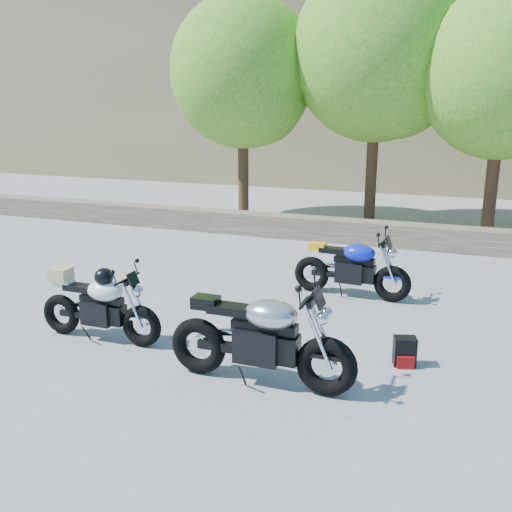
# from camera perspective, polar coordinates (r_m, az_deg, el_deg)

# --- Properties ---
(ground) EXTENTS (90.00, 90.00, 0.00)m
(ground) POSITION_cam_1_polar(r_m,az_deg,el_deg) (8.10, -3.85, -6.72)
(ground) COLOR gray
(ground) RESTS_ON ground
(stone_wall) EXTENTS (22.00, 0.55, 0.50)m
(stone_wall) POSITION_cam_1_polar(r_m,az_deg,el_deg) (13.02, 6.19, 2.75)
(stone_wall) COLOR #4B4032
(stone_wall) RESTS_ON ground
(hillside) EXTENTS (80.00, 30.00, 15.00)m
(hillside) POSITION_cam_1_polar(r_m,az_deg,el_deg) (35.12, 21.82, 21.36)
(hillside) COLOR #6F6444
(hillside) RESTS_ON ground
(tree_decid_left) EXTENTS (3.67, 3.67, 5.62)m
(tree_decid_left) POSITION_cam_1_polar(r_m,az_deg,el_deg) (15.04, -1.04, 17.43)
(tree_decid_left) COLOR #382314
(tree_decid_left) RESTS_ON ground
(tree_decid_mid) EXTENTS (4.08, 4.08, 6.24)m
(tree_decid_mid) POSITION_cam_1_polar(r_m,az_deg,el_deg) (14.58, 12.42, 18.78)
(tree_decid_mid) COLOR #382314
(tree_decid_mid) RESTS_ON ground
(tree_decid_right) EXTENTS (3.54, 3.54, 5.41)m
(tree_decid_right) POSITION_cam_1_polar(r_m,az_deg,el_deg) (13.79, 23.92, 15.87)
(tree_decid_right) COLOR #382314
(tree_decid_right) RESTS_ON ground
(silver_bike) EXTENTS (2.15, 0.68, 1.08)m
(silver_bike) POSITION_cam_1_polar(r_m,az_deg,el_deg) (6.23, 0.54, -8.32)
(silver_bike) COLOR black
(silver_bike) RESTS_ON ground
(white_bike) EXTENTS (1.78, 0.56, 0.98)m
(white_bike) POSITION_cam_1_polar(r_m,az_deg,el_deg) (7.66, -15.45, -4.70)
(white_bike) COLOR black
(white_bike) RESTS_ON ground
(blue_bike) EXTENTS (1.90, 0.60, 0.95)m
(blue_bike) POSITION_cam_1_polar(r_m,az_deg,el_deg) (9.16, 9.59, -1.23)
(blue_bike) COLOR black
(blue_bike) RESTS_ON ground
(backpack) EXTENTS (0.30, 0.28, 0.35)m
(backpack) POSITION_cam_1_polar(r_m,az_deg,el_deg) (7.02, 14.65, -9.26)
(backpack) COLOR black
(backpack) RESTS_ON ground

